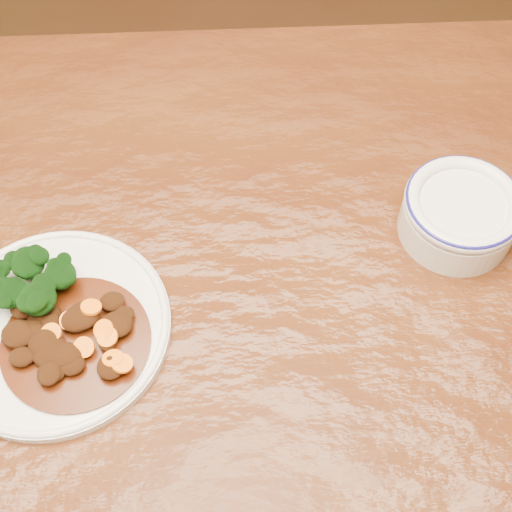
{
  "coord_description": "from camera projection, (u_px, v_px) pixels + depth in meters",
  "views": [
    {
      "loc": [
        0.04,
        -0.42,
        1.47
      ],
      "look_at": [
        0.05,
        0.03,
        0.77
      ],
      "focal_mm": 50.0,
      "sensor_mm": 36.0,
      "label": 1
    }
  ],
  "objects": [
    {
      "name": "dip_bowl",
      "position": [
        460.0,
        213.0,
        0.84
      ],
      "size": [
        0.14,
        0.14,
        0.06
      ],
      "rotation": [
        0.0,
        0.0,
        0.06
      ],
      "color": "beige",
      "rests_on": "dining_table"
    },
    {
      "name": "ground",
      "position": [
        234.0,
        472.0,
        1.46
      ],
      "size": [
        4.0,
        4.0,
        0.0
      ],
      "primitive_type": "plane",
      "color": "#492112",
      "rests_on": "ground"
    },
    {
      "name": "mince_stew",
      "position": [
        69.0,
        337.0,
        0.77
      ],
      "size": [
        0.16,
        0.16,
        0.03
      ],
      "color": "#3F1506",
      "rests_on": "dinner_plate"
    },
    {
      "name": "broccoli_florets",
      "position": [
        19.0,
        285.0,
        0.79
      ],
      "size": [
        0.13,
        0.09,
        0.04
      ],
      "color": "#67944C",
      "rests_on": "dinner_plate"
    },
    {
      "name": "dining_table",
      "position": [
        220.0,
        319.0,
        0.9
      ],
      "size": [
        1.52,
        0.94,
        0.75
      ],
      "rotation": [
        0.0,
        0.0,
        0.03
      ],
      "color": "#4D260D",
      "rests_on": "ground"
    },
    {
      "name": "dinner_plate",
      "position": [
        55.0,
        328.0,
        0.79
      ],
      "size": [
        0.26,
        0.26,
        0.02
      ],
      "rotation": [
        0.0,
        0.0,
        0.21
      ],
      "color": "silver",
      "rests_on": "dining_table"
    }
  ]
}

